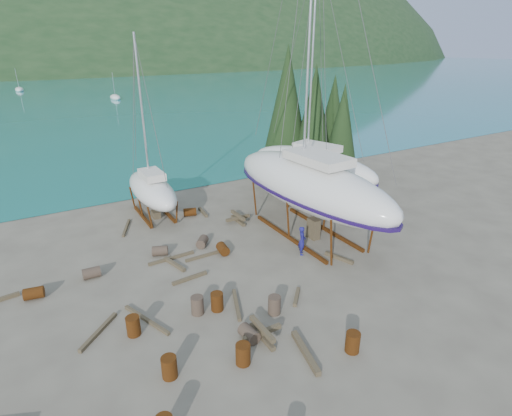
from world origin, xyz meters
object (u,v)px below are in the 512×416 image
large_sailboat_near (309,184)px  large_sailboat_far (312,166)px  small_sailboat_shore (152,189)px  worker (302,241)px

large_sailboat_near → large_sailboat_far: size_ratio=1.22×
large_sailboat_near → large_sailboat_far: 6.12m
large_sailboat_near → small_sailboat_shore: bearing=129.7°
large_sailboat_near → small_sailboat_shore: (-7.61, 7.99, -1.44)m
small_sailboat_shore → worker: (5.73, -9.96, -1.12)m
large_sailboat_near → large_sailboat_far: (3.87, 4.70, -0.58)m
large_sailboat_far → small_sailboat_shore: (-11.48, 3.29, -0.87)m
large_sailboat_near → worker: (-1.88, -1.97, -2.57)m
small_sailboat_shore → large_sailboat_far: bearing=-16.9°
large_sailboat_far → large_sailboat_near: bearing=-146.6°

